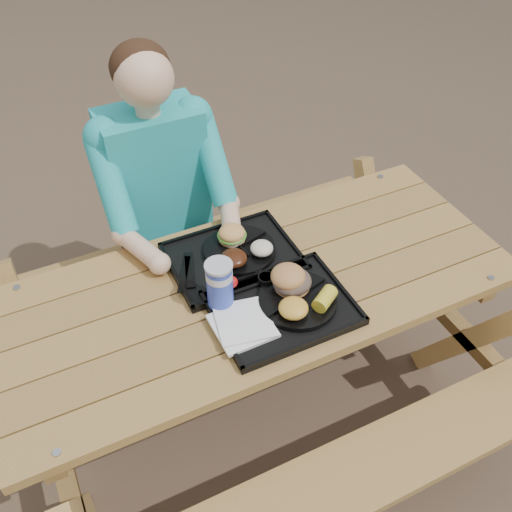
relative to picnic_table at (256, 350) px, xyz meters
name	(u,v)px	position (x,y,z in m)	size (l,w,h in m)	color
ground	(256,402)	(0.00, 0.00, -0.38)	(60.00, 60.00, 0.00)	#999999
picnic_table	(256,350)	(0.00, 0.00, 0.00)	(1.80, 1.49, 0.75)	#999999
tray_near	(282,309)	(0.02, -0.15, 0.39)	(0.45, 0.35, 0.02)	black
tray_far	(233,258)	(-0.02, 0.14, 0.39)	(0.45, 0.35, 0.02)	black
plate_near	(298,300)	(0.08, -0.15, 0.41)	(0.26, 0.26, 0.02)	black
plate_far	(240,250)	(0.01, 0.15, 0.41)	(0.26, 0.26, 0.02)	black
napkin_stack	(243,325)	(-0.13, -0.17, 0.41)	(0.18, 0.18, 0.02)	white
soda_cup	(220,286)	(-0.15, -0.05, 0.48)	(0.08, 0.08, 0.17)	#1831B9
condiment_bbq	(266,280)	(0.02, -0.03, 0.41)	(0.06, 0.06, 0.03)	black
condiment_mustard	(282,271)	(0.09, -0.02, 0.41)	(0.06, 0.06, 0.03)	gold
sandwich	(293,274)	(0.08, -0.10, 0.48)	(0.12, 0.12, 0.13)	#C98547
mac_cheese	(293,308)	(0.03, -0.21, 0.44)	(0.10, 0.10, 0.05)	gold
corn_cob	(325,299)	(0.14, -0.22, 0.44)	(0.09, 0.09, 0.05)	yellow
cutlery_far	(190,270)	(-0.19, 0.14, 0.40)	(0.03, 0.17, 0.01)	black
burger	(232,230)	(0.00, 0.20, 0.46)	(0.10, 0.10, 0.09)	#ECA353
baked_beans	(234,258)	(-0.04, 0.09, 0.44)	(0.09, 0.09, 0.04)	#421D0D
potato_salad	(262,248)	(0.07, 0.09, 0.44)	(0.08, 0.08, 0.05)	#F2E4CD
diner	(163,217)	(-0.14, 0.61, 0.27)	(0.48, 0.84, 1.28)	#1A9FBB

